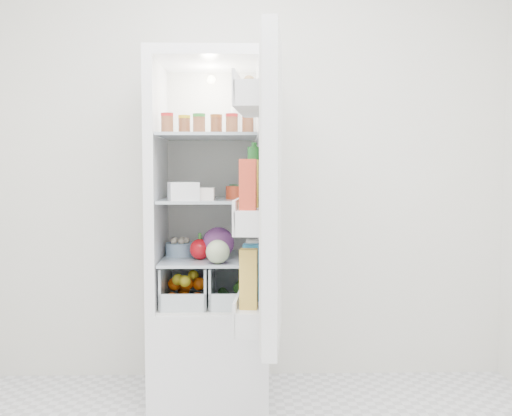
{
  "coord_description": "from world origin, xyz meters",
  "views": [
    {
      "loc": [
        -0.03,
        -1.8,
        1.21
      ],
      "look_at": [
        0.04,
        0.95,
        1.02
      ],
      "focal_mm": 40.0,
      "sensor_mm": 36.0,
      "label": 1
    }
  ],
  "objects_px": {
    "red_cabbage": "(218,243)",
    "refrigerator": "(211,270)",
    "fridge_door": "(266,197)",
    "mushroom_bowl": "(180,249)"
  },
  "relations": [
    {
      "from": "red_cabbage",
      "to": "refrigerator",
      "type": "bearing_deg",
      "value": 111.25
    },
    {
      "from": "refrigerator",
      "to": "fridge_door",
      "type": "distance_m",
      "value": 0.81
    },
    {
      "from": "refrigerator",
      "to": "fridge_door",
      "type": "xyz_separation_m",
      "value": [
        0.27,
        -0.64,
        0.43
      ]
    },
    {
      "from": "mushroom_bowl",
      "to": "red_cabbage",
      "type": "bearing_deg",
      "value": -27.89
    },
    {
      "from": "refrigerator",
      "to": "mushroom_bowl",
      "type": "bearing_deg",
      "value": -177.26
    },
    {
      "from": "fridge_door",
      "to": "red_cabbage",
      "type": "bearing_deg",
      "value": 29.05
    },
    {
      "from": "red_cabbage",
      "to": "mushroom_bowl",
      "type": "distance_m",
      "value": 0.24
    },
    {
      "from": "red_cabbage",
      "to": "mushroom_bowl",
      "type": "xyz_separation_m",
      "value": [
        -0.21,
        0.11,
        -0.05
      ]
    },
    {
      "from": "refrigerator",
      "to": "red_cabbage",
      "type": "distance_m",
      "value": 0.21
    },
    {
      "from": "mushroom_bowl",
      "to": "fridge_door",
      "type": "distance_m",
      "value": 0.83
    }
  ]
}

